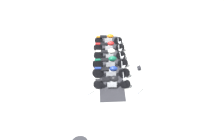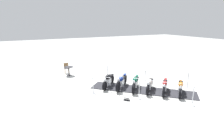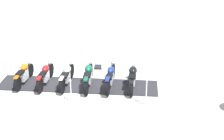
{
  "view_description": "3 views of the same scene",
  "coord_description": "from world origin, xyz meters",
  "px_view_note": "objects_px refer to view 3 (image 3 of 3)",
  "views": [
    {
      "loc": [
        8.92,
        8.29,
        9.36
      ],
      "look_at": [
        1.0,
        1.09,
        0.65
      ],
      "focal_mm": 36.47,
      "sensor_mm": 36.0,
      "label": 1
    },
    {
      "loc": [
        -9.22,
        7.12,
        4.55
      ],
      "look_at": [
        1.9,
        1.32,
        1.14
      ],
      "focal_mm": 28.9,
      "sensor_mm": 36.0,
      "label": 2
    },
    {
      "loc": [
        11.11,
        -7.25,
        6.79
      ],
      "look_at": [
        1.55,
        0.67,
        1.11
      ],
      "focal_mm": 53.72,
      "sensor_mm": 36.0,
      "label": 3
    }
  ],
  "objects_px": {
    "stanchion_right_front": "(146,67)",
    "stanchion_right_rear": "(22,63)",
    "info_placard": "(98,68)",
    "motorcycle_maroon": "(45,75)",
    "motorcycle_cream": "(67,75)",
    "motorcycle_forest": "(88,75)",
    "motorcycle_copper": "(24,74)",
    "stanchion_left_front": "(146,96)",
    "motorcycle_black": "(133,77)",
    "stanchion_left_mid": "(71,95)",
    "motorcycle_navy": "(110,76)",
    "stanchion_right_mid": "(83,64)"
  },
  "relations": [
    {
      "from": "stanchion_left_front",
      "to": "stanchion_right_front",
      "type": "bearing_deg",
      "value": 135.37
    },
    {
      "from": "motorcycle_maroon",
      "to": "stanchion_left_front",
      "type": "xyz_separation_m",
      "value": [
        4.16,
        2.11,
        -0.06
      ]
    },
    {
      "from": "motorcycle_black",
      "to": "stanchion_right_mid",
      "type": "relative_size",
      "value": 1.46
    },
    {
      "from": "info_placard",
      "to": "motorcycle_forest",
      "type": "bearing_deg",
      "value": -95.58
    },
    {
      "from": "stanchion_right_front",
      "to": "motorcycle_black",
      "type": "bearing_deg",
      "value": -66.68
    },
    {
      "from": "stanchion_right_front",
      "to": "stanchion_right_rear",
      "type": "xyz_separation_m",
      "value": [
        -4.19,
        -4.24,
        -0.03
      ]
    },
    {
      "from": "stanchion_right_rear",
      "to": "info_placard",
      "type": "height_order",
      "value": "stanchion_right_rear"
    },
    {
      "from": "motorcycle_forest",
      "to": "stanchion_right_rear",
      "type": "relative_size",
      "value": 1.6
    },
    {
      "from": "motorcycle_copper",
      "to": "stanchion_left_front",
      "type": "bearing_deg",
      "value": -101.87
    },
    {
      "from": "motorcycle_copper",
      "to": "stanchion_left_front",
      "type": "height_order",
      "value": "stanchion_left_front"
    },
    {
      "from": "motorcycle_navy",
      "to": "stanchion_left_mid",
      "type": "relative_size",
      "value": 1.77
    },
    {
      "from": "motorcycle_copper",
      "to": "info_placard",
      "type": "relative_size",
      "value": 3.93
    },
    {
      "from": "motorcycle_maroon",
      "to": "info_placard",
      "type": "distance_m",
      "value": 2.82
    },
    {
      "from": "stanchion_left_front",
      "to": "stanchion_right_rear",
      "type": "xyz_separation_m",
      "value": [
        -6.25,
        -2.2,
        -0.06
      ]
    },
    {
      "from": "stanchion_left_mid",
      "to": "stanchion_right_front",
      "type": "bearing_deg",
      "value": 89.65
    },
    {
      "from": "motorcycle_forest",
      "to": "motorcycle_copper",
      "type": "xyz_separation_m",
      "value": [
        -2.02,
        -2.06,
        -0.03
      ]
    },
    {
      "from": "motorcycle_maroon",
      "to": "info_placard",
      "type": "bearing_deg",
      "value": -46.77
    },
    {
      "from": "motorcycle_navy",
      "to": "stanchion_right_mid",
      "type": "distance_m",
      "value": 2.03
    },
    {
      "from": "motorcycle_maroon",
      "to": "motorcycle_cream",
      "type": "bearing_deg",
      "value": -87.68
    },
    {
      "from": "motorcycle_cream",
      "to": "stanchion_left_mid",
      "type": "bearing_deg",
      "value": -158.98
    },
    {
      "from": "motorcycle_black",
      "to": "motorcycle_copper",
      "type": "relative_size",
      "value": 1.03
    },
    {
      "from": "info_placard",
      "to": "stanchion_right_mid",
      "type": "bearing_deg",
      "value": -147.96
    },
    {
      "from": "motorcycle_cream",
      "to": "motorcycle_copper",
      "type": "xyz_separation_m",
      "value": [
        -1.35,
        -1.37,
        -0.01
      ]
    },
    {
      "from": "motorcycle_maroon",
      "to": "info_placard",
      "type": "relative_size",
      "value": 4.14
    },
    {
      "from": "motorcycle_black",
      "to": "motorcycle_forest",
      "type": "height_order",
      "value": "motorcycle_forest"
    },
    {
      "from": "motorcycle_black",
      "to": "info_placard",
      "type": "relative_size",
      "value": 4.04
    },
    {
      "from": "stanchion_right_mid",
      "to": "stanchion_left_mid",
      "type": "bearing_deg",
      "value": -44.63
    },
    {
      "from": "motorcycle_forest",
      "to": "motorcycle_maroon",
      "type": "bearing_deg",
      "value": 88.28
    },
    {
      "from": "stanchion_left_mid",
      "to": "motorcycle_copper",
      "type": "bearing_deg",
      "value": -166.29
    },
    {
      "from": "motorcycle_black",
      "to": "stanchion_right_rear",
      "type": "relative_size",
      "value": 1.49
    },
    {
      "from": "motorcycle_black",
      "to": "stanchion_right_rear",
      "type": "xyz_separation_m",
      "value": [
        -4.79,
        -2.84,
        -0.16
      ]
    },
    {
      "from": "stanchion_right_mid",
      "to": "motorcycle_forest",
      "type": "bearing_deg",
      "value": -25.93
    },
    {
      "from": "stanchion_right_rear",
      "to": "info_placard",
      "type": "xyz_separation_m",
      "value": [
        2.26,
        2.88,
        -0.28
      ]
    },
    {
      "from": "motorcycle_navy",
      "to": "stanchion_right_rear",
      "type": "xyz_separation_m",
      "value": [
        -4.12,
        -2.15,
        -0.16
      ]
    },
    {
      "from": "motorcycle_navy",
      "to": "stanchion_right_rear",
      "type": "bearing_deg",
      "value": 75.05
    },
    {
      "from": "motorcycle_black",
      "to": "motorcycle_navy",
      "type": "bearing_deg",
      "value": 92.1
    },
    {
      "from": "motorcycle_maroon",
      "to": "stanchion_left_mid",
      "type": "relative_size",
      "value": 1.68
    },
    {
      "from": "motorcycle_maroon",
      "to": "stanchion_left_mid",
      "type": "bearing_deg",
      "value": -133.67
    },
    {
      "from": "motorcycle_forest",
      "to": "motorcycle_cream",
      "type": "relative_size",
      "value": 1.05
    },
    {
      "from": "stanchion_left_mid",
      "to": "info_placard",
      "type": "height_order",
      "value": "stanchion_left_mid"
    },
    {
      "from": "stanchion_right_mid",
      "to": "motorcycle_copper",
      "type": "bearing_deg",
      "value": -104.01
    },
    {
      "from": "motorcycle_navy",
      "to": "stanchion_left_mid",
      "type": "distance_m",
      "value": 2.08
    },
    {
      "from": "motorcycle_forest",
      "to": "stanchion_right_mid",
      "type": "height_order",
      "value": "stanchion_right_mid"
    },
    {
      "from": "stanchion_right_front",
      "to": "info_placard",
      "type": "height_order",
      "value": "stanchion_right_front"
    },
    {
      "from": "stanchion_left_mid",
      "to": "info_placard",
      "type": "distance_m",
      "value": 3.39
    },
    {
      "from": "motorcycle_navy",
      "to": "stanchion_right_mid",
      "type": "relative_size",
      "value": 1.57
    },
    {
      "from": "motorcycle_cream",
      "to": "motorcycle_maroon",
      "type": "distance_m",
      "value": 0.96
    },
    {
      "from": "motorcycle_navy",
      "to": "stanchion_right_rear",
      "type": "height_order",
      "value": "stanchion_right_rear"
    },
    {
      "from": "motorcycle_forest",
      "to": "motorcycle_cream",
      "type": "bearing_deg",
      "value": 88.24
    },
    {
      "from": "stanchion_left_mid",
      "to": "stanchion_left_front",
      "type": "height_order",
      "value": "stanchion_left_front"
    }
  ]
}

